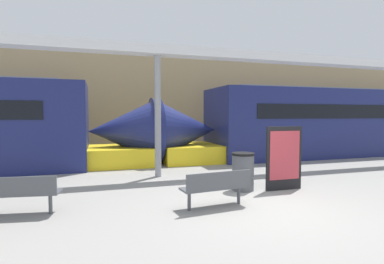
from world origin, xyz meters
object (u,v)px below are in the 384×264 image
at_px(bench_near, 217,186).
at_px(poster_board, 284,158).
at_px(bench_far, 8,192).
at_px(train_left, 342,123).
at_px(trash_bin, 243,171).
at_px(support_column_near, 158,116).

xyz_separation_m(bench_near, poster_board, (2.23, 0.90, 0.36)).
distance_m(bench_near, bench_far, 4.06).
bearing_deg(bench_far, train_left, 31.67).
height_order(train_left, trash_bin, train_left).
height_order(bench_near, trash_bin, trash_bin).
bearing_deg(support_column_near, bench_near, -81.10).
xyz_separation_m(bench_near, bench_far, (-4.00, 0.70, 0.00)).
bearing_deg(bench_far, bench_near, -1.12).
height_order(trash_bin, poster_board, poster_board).
bearing_deg(train_left, trash_bin, -147.69).
relative_size(bench_far, support_column_near, 0.50).
relative_size(bench_far, trash_bin, 1.95).
xyz_separation_m(train_left, support_column_near, (-9.81, -2.74, 0.38)).
bearing_deg(trash_bin, bench_near, -135.51).
height_order(bench_far, trash_bin, trash_bin).
distance_m(bench_far, poster_board, 6.24).
height_order(bench_far, support_column_near, support_column_near).
height_order(poster_board, support_column_near, support_column_near).
height_order(train_left, support_column_near, support_column_near).
relative_size(trash_bin, poster_board, 0.59).
height_order(trash_bin, support_column_near, support_column_near).
relative_size(train_left, trash_bin, 19.52).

